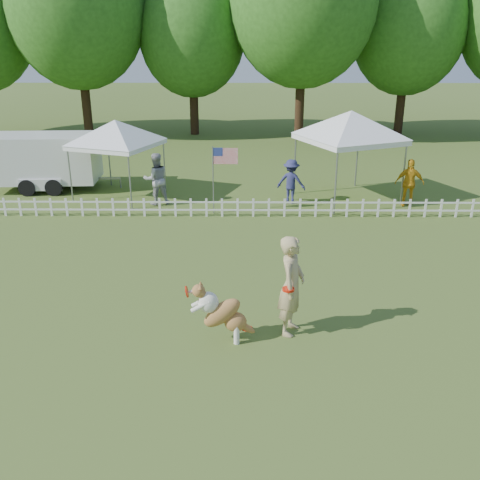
% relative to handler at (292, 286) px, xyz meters
% --- Properties ---
extents(ground, '(120.00, 120.00, 0.00)m').
position_rel_handler_xyz_m(ground, '(-0.88, 0.15, -1.00)').
color(ground, '#40581C').
rests_on(ground, ground).
extents(picket_fence, '(22.00, 0.08, 0.60)m').
position_rel_handler_xyz_m(picket_fence, '(-0.88, 7.15, -0.70)').
color(picket_fence, silver).
rests_on(picket_fence, ground).
extents(handler, '(0.68, 0.84, 1.99)m').
position_rel_handler_xyz_m(handler, '(0.00, 0.00, 0.00)').
color(handler, tan).
rests_on(handler, ground).
extents(dog, '(1.17, 0.42, 1.20)m').
position_rel_handler_xyz_m(dog, '(-1.30, -0.36, -0.40)').
color(dog, brown).
rests_on(dog, ground).
extents(frisbee_on_turf, '(0.29, 0.29, 0.02)m').
position_rel_handler_xyz_m(frisbee_on_turf, '(-0.85, 0.09, -0.99)').
color(frisbee_on_turf, red).
rests_on(frisbee_on_turf, ground).
extents(canopy_tent_left, '(3.32, 3.32, 2.68)m').
position_rel_handler_xyz_m(canopy_tent_left, '(-5.40, 9.48, 0.34)').
color(canopy_tent_left, white).
rests_on(canopy_tent_left, ground).
extents(canopy_tent_right, '(3.87, 3.87, 3.03)m').
position_rel_handler_xyz_m(canopy_tent_right, '(2.70, 9.22, 0.52)').
color(canopy_tent_right, white).
rests_on(canopy_tent_right, ground).
extents(cargo_trailer, '(4.86, 2.35, 2.09)m').
position_rel_handler_xyz_m(cargo_trailer, '(-8.36, 10.46, 0.05)').
color(cargo_trailer, silver).
rests_on(cargo_trailer, ground).
extents(flag_pole, '(0.85, 0.10, 2.21)m').
position_rel_handler_xyz_m(flag_pole, '(-1.91, 7.49, 0.11)').
color(flag_pole, gray).
rests_on(flag_pole, ground).
extents(spectator_a, '(1.04, 0.93, 1.78)m').
position_rel_handler_xyz_m(spectator_a, '(-3.92, 8.50, -0.11)').
color(spectator_a, '#9C9BA0').
rests_on(spectator_a, ground).
extents(spectator_b, '(1.11, 0.84, 1.53)m').
position_rel_handler_xyz_m(spectator_b, '(0.70, 8.69, -0.23)').
color(spectator_b, navy).
rests_on(spectator_b, ground).
extents(spectator_c, '(1.00, 0.54, 1.62)m').
position_rel_handler_xyz_m(spectator_c, '(4.66, 8.36, -0.19)').
color(spectator_c, gold).
rests_on(spectator_c, ground).
extents(tree_left, '(7.40, 7.40, 12.00)m').
position_rel_handler_xyz_m(tree_left, '(-9.88, 21.65, 5.00)').
color(tree_left, '#285718').
rests_on(tree_left, ground).
extents(tree_center_left, '(6.00, 6.00, 9.80)m').
position_rel_handler_xyz_m(tree_center_left, '(-3.88, 22.65, 3.90)').
color(tree_center_left, '#285718').
rests_on(tree_center_left, ground).
extents(tree_center_right, '(7.60, 7.60, 12.60)m').
position_rel_handler_xyz_m(tree_center_right, '(2.12, 21.15, 5.30)').
color(tree_center_right, '#285718').
rests_on(tree_center_right, ground).
extents(tree_right, '(6.20, 6.20, 10.40)m').
position_rel_handler_xyz_m(tree_right, '(8.12, 22.65, 4.20)').
color(tree_right, '#285718').
rests_on(tree_right, ground).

